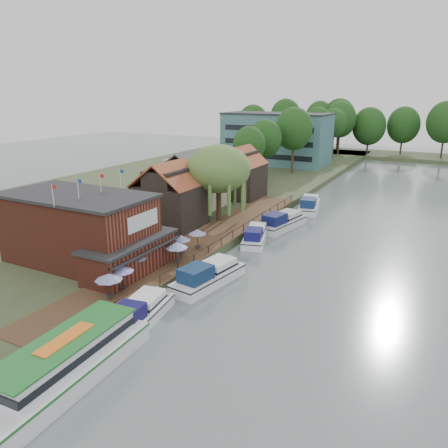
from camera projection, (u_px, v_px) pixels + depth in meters
The scene contains 29 objects.
ground at pixel (221, 298), 39.86m from camera, with size 260.00×260.00×0.00m, color #566363.
land_bank at pixel (169, 188), 82.73m from camera, with size 50.00×140.00×1.00m, color #384728.
quay_deck at pixel (201, 242), 51.59m from camera, with size 6.00×50.00×0.10m, color #47301E.
quay_rail at pixel (223, 240), 50.68m from camera, with size 0.20×49.00×1.00m, color black, non-canonical shape.
pub at pixel (94, 231), 43.91m from camera, with size 20.00×11.00×7.30m, color maroon, non-canonical shape.
hotel_block at pixel (276, 138), 106.87m from camera, with size 25.40×12.40×12.30m, color #38666B, non-canonical shape.
cottage_a at pixel (170, 194), 56.88m from camera, with size 8.60×7.60×8.50m, color black, non-canonical shape.
cottage_b at pixel (191, 179), 66.68m from camera, with size 9.60×8.60×8.50m, color beige, non-canonical shape.
cottage_c at pixel (240, 172), 72.52m from camera, with size 7.60×7.60×8.50m, color black, non-canonical shape.
willow at pixel (219, 183), 58.83m from camera, with size 8.60×8.60×10.43m, color #476B2D, non-canonical shape.
umbrella_0 at pixel (109, 287), 36.78m from camera, with size 2.37×2.37×2.38m, color navy, non-canonical shape.
umbrella_1 at pixel (121, 278), 38.53m from camera, with size 2.33×2.33×2.38m, color navy, non-canonical shape.
umbrella_2 at pixel (136, 265), 41.38m from camera, with size 2.08×2.08×2.38m, color #1A4A90, non-canonical shape.
umbrella_3 at pixel (177, 254), 44.33m from camera, with size 2.38×2.38×2.38m, color navy, non-canonical shape.
umbrella_4 at pixel (181, 246), 46.60m from camera, with size 2.11×2.11×2.38m, color navy, non-canonical shape.
umbrella_5 at pixel (198, 240), 48.56m from camera, with size 2.02×2.02×2.38m, color navy, non-canonical shape.
cruiser_0 at pixel (138, 311), 35.16m from camera, with size 3.05×9.44×2.27m, color white, non-canonical shape.
cruiser_1 at pixel (208, 273), 42.34m from camera, with size 3.25×10.04×2.44m, color white, non-canonical shape.
cruiser_2 at pixel (256, 234), 54.52m from camera, with size 2.89×8.97×2.14m, color white, non-canonical shape.
cruiser_3 at pixel (282, 220), 59.85m from camera, with size 3.26×10.07×2.45m, color silver, non-canonical shape.
cruiser_4 at pixel (309, 203), 69.03m from camera, with size 3.17×9.82×2.38m, color white, non-canonical shape.
tour_boat at pixel (59, 365), 27.42m from camera, with size 4.05×14.37×3.14m, color silver, non-canonical shape.
swan at pixel (79, 357), 30.54m from camera, with size 0.44×0.44×0.44m, color white.
bank_tree_0 at pixel (249, 156), 82.20m from camera, with size 6.14×6.14×11.04m, color #143811, non-canonical shape.
bank_tree_1 at pixel (265, 149), 88.62m from camera, with size 6.63×6.63×11.85m, color #143811, non-canonical shape.
bank_tree_2 at pixel (293, 141), 93.30m from camera, with size 7.91×7.91×14.09m, color #143811, non-canonical shape.
bank_tree_3 at pixel (317, 135), 109.15m from camera, with size 6.68×6.68×13.64m, color #143811, non-canonical shape.
bank_tree_4 at pixel (333, 134), 114.19m from camera, with size 6.52×6.52×13.04m, color #143811, non-canonical shape.
bank_tree_5 at pixel (340, 128), 122.97m from camera, with size 8.77×8.77×14.72m, color #143811, non-canonical shape.
Camera 1 is at (17.12, -31.88, 18.02)m, focal length 35.00 mm.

